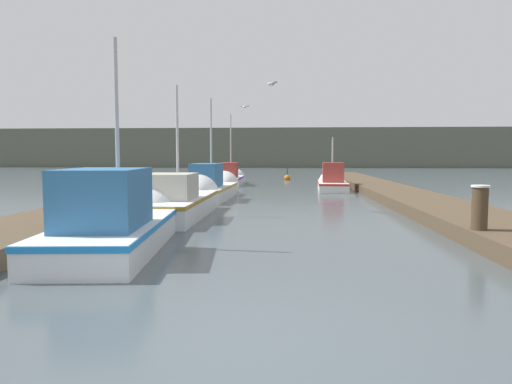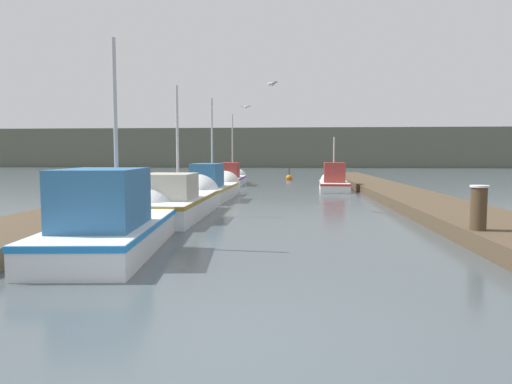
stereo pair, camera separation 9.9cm
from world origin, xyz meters
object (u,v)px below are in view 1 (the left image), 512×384
object	(u,v)px
fishing_boat_2	(213,187)
mooring_piling_2	(124,200)
fishing_boat_4	(231,178)
fishing_boat_3	(332,182)
seagull_1	(271,84)
mooring_piling_1	(479,216)
channel_buoy	(287,178)
fishing_boat_0	(123,220)
mooring_piling_0	(57,221)
seagull_lead	(245,107)
fishing_boat_1	(180,201)

from	to	relation	value
fishing_boat_2	mooring_piling_2	world-z (taller)	fishing_boat_2
fishing_boat_4	fishing_boat_2	bearing A→B (deg)	-88.89
fishing_boat_3	seagull_1	world-z (taller)	seagull_1
fishing_boat_3	seagull_1	xyz separation A→B (m)	(-2.94, -9.21, 3.74)
mooring_piling_2	seagull_1	world-z (taller)	seagull_1
mooring_piling_1	channel_buoy	xyz separation A→B (m)	(-3.72, 24.81, -0.49)
mooring_piling_1	fishing_boat_4	bearing A→B (deg)	110.46
fishing_boat_0	seagull_1	xyz separation A→B (m)	(2.86, 5.97, 3.66)
mooring_piling_2	fishing_boat_2	bearing A→B (deg)	78.66
fishing_boat_4	mooring_piling_2	distance (m)	16.21
mooring_piling_0	seagull_lead	size ratio (longest dim) A/B	1.72
fishing_boat_2	channel_buoy	xyz separation A→B (m)	(3.27, 14.46, -0.30)
fishing_boat_0	fishing_boat_4	distance (m)	19.53
mooring_piling_1	seagull_1	bearing A→B (deg)	126.03
seagull_1	fishing_boat_0	bearing A→B (deg)	-66.15
fishing_boat_1	fishing_boat_4	world-z (taller)	fishing_boat_4
channel_buoy	seagull_lead	distance (m)	11.33
mooring_piling_1	channel_buoy	bearing A→B (deg)	98.52
fishing_boat_0	mooring_piling_0	world-z (taller)	fishing_boat_0
mooring_piling_0	seagull_1	xyz separation A→B (m)	(4.17, 6.16, 3.66)
channel_buoy	mooring_piling_1	bearing A→B (deg)	-81.48
fishing_boat_3	fishing_boat_4	distance (m)	7.33
fishing_boat_1	channel_buoy	size ratio (longest dim) A/B	6.18
fishing_boat_0	seagull_1	size ratio (longest dim) A/B	12.01
fishing_boat_0	mooring_piling_0	xyz separation A→B (m)	(-1.32, -0.19, -0.00)
fishing_boat_3	mooring_piling_0	world-z (taller)	fishing_boat_3
seagull_1	mooring_piling_1	bearing A→B (deg)	-4.53
fishing_boat_0	fishing_boat_3	xyz separation A→B (m)	(5.80, 15.17, -0.08)
seagull_1	mooring_piling_0	bearing A→B (deg)	-74.69
mooring_piling_2	channel_buoy	world-z (taller)	mooring_piling_2
fishing_boat_0	mooring_piling_0	distance (m)	1.33
fishing_boat_1	mooring_piling_0	xyz separation A→B (m)	(-1.40, -4.94, 0.06)
fishing_boat_3	seagull_1	distance (m)	10.37
fishing_boat_2	fishing_boat_4	bearing A→B (deg)	93.36
fishing_boat_2	fishing_boat_4	size ratio (longest dim) A/B	1.05
mooring_piling_0	mooring_piling_2	distance (m)	3.56
mooring_piling_2	mooring_piling_0	bearing A→B (deg)	-91.74
fishing_boat_0	fishing_boat_4	bearing A→B (deg)	85.09
fishing_boat_3	channel_buoy	bearing A→B (deg)	106.48
seagull_1	channel_buoy	bearing A→B (deg)	137.60
mooring_piling_2	seagull_lead	distance (m)	12.03
fishing_boat_0	channel_buoy	world-z (taller)	fishing_boat_0
mooring_piling_2	seagull_1	xyz separation A→B (m)	(4.07, 2.60, 3.57)
fishing_boat_2	fishing_boat_3	world-z (taller)	fishing_boat_2
mooring_piling_2	fishing_boat_4	bearing A→B (deg)	86.08
fishing_boat_2	fishing_boat_4	world-z (taller)	fishing_boat_4
mooring_piling_1	seagull_lead	bearing A→B (deg)	112.37
fishing_boat_0	fishing_boat_1	world-z (taller)	fishing_boat_0
mooring_piling_0	mooring_piling_1	world-z (taller)	mooring_piling_1
fishing_boat_3	mooring_piling_1	bearing A→B (deg)	-81.92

